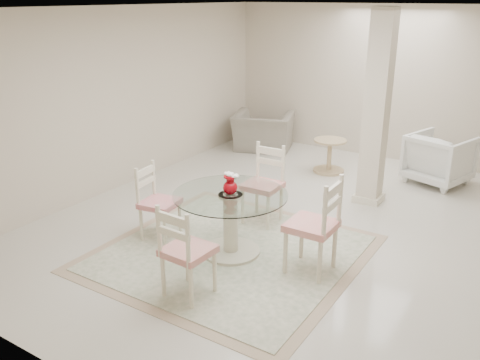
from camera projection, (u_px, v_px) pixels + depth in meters
The scene contains 13 objects.
ground at pixel (298, 225), 6.66m from camera, with size 7.00×7.00×0.00m, color beige.
room_shell at pixel (304, 83), 6.02m from camera, with size 6.02×7.02×2.71m.
column at pixel (377, 110), 6.97m from camera, with size 0.30×0.30×2.70m, color beige.
area_rug at pixel (231, 253), 5.91m from camera, with size 2.84×2.84×0.02m.
dining_table at pixel (231, 224), 5.79m from camera, with size 1.29×1.29×0.74m.
red_vase at pixel (230, 184), 5.62m from camera, with size 0.19×0.16×0.25m.
dining_chair_east at pixel (319, 219), 5.29m from camera, with size 0.49×0.49×1.21m.
dining_chair_north at pixel (265, 178), 6.58m from camera, with size 0.46×0.46×1.13m.
dining_chair_west at pixel (155, 196), 6.13m from camera, with size 0.46×0.46×1.03m.
dining_chair_south at pixel (183, 246), 4.85m from camera, with size 0.46×0.46×1.10m.
recliner_taupe at pixel (263, 131), 9.79m from camera, with size 1.09×0.95×0.71m, color gray.
armchair_white at pixel (439, 159), 8.01m from camera, with size 0.85×0.88×0.80m, color white.
side_table at pixel (329, 157), 8.56m from camera, with size 0.54×0.54×0.56m.
Camera 1 is at (2.62, -5.50, 2.84)m, focal length 38.00 mm.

